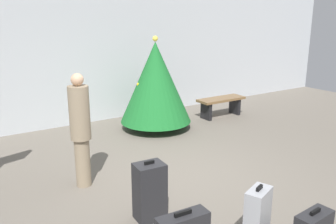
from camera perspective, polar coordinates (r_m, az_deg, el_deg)
ground_plane at (r=5.64m, az=2.53°, el=-10.77°), size 16.00×16.00×0.00m
back_wall at (r=8.53m, az=-12.65°, el=9.58°), size 16.00×0.20×3.37m
holiday_tree at (r=7.79m, az=-2.01°, el=4.79°), size 1.57×1.57×2.06m
waiting_bench at (r=9.01m, az=8.50°, el=1.44°), size 1.26×0.44×0.48m
traveller_0 at (r=5.29m, az=-13.86°, el=-2.48°), size 0.40×0.40×1.70m
suitcase_0 at (r=4.07m, az=14.08°, el=-16.47°), size 0.38×0.29×0.76m
suitcase_3 at (r=4.51m, az=-2.95°, el=-12.61°), size 0.38×0.30×0.78m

